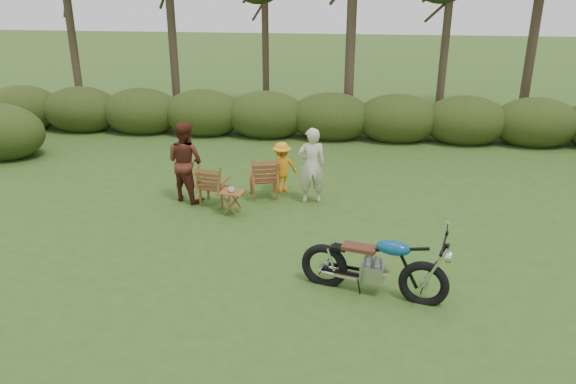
# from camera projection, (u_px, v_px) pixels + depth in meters

# --- Properties ---
(ground) EXTENTS (80.00, 80.00, 0.00)m
(ground) POSITION_uv_depth(u_px,v_px,m) (303.00, 290.00, 9.04)
(ground) COLOR #2F4A18
(ground) RESTS_ON ground
(tree_line) EXTENTS (22.52, 11.62, 8.14)m
(tree_line) POSITION_uv_depth(u_px,v_px,m) (352.00, 7.00, 16.58)
(tree_line) COLOR #352B1D
(tree_line) RESTS_ON ground
(motorcycle) EXTENTS (2.37, 1.37, 1.27)m
(motorcycle) POSITION_uv_depth(u_px,v_px,m) (371.00, 292.00, 8.96)
(motorcycle) COLOR #0D74B1
(motorcycle) RESTS_ON ground
(lawn_chair_right) EXTENTS (0.83, 0.83, 0.97)m
(lawn_chair_right) POSITION_uv_depth(u_px,v_px,m) (264.00, 196.00, 12.79)
(lawn_chair_right) COLOR brown
(lawn_chair_right) RESTS_ON ground
(lawn_chair_left) EXTENTS (0.73, 0.73, 0.92)m
(lawn_chair_left) POSITION_uv_depth(u_px,v_px,m) (215.00, 203.00, 12.40)
(lawn_chair_left) COLOR brown
(lawn_chair_left) RESTS_ON ground
(side_table) EXTENTS (0.56, 0.50, 0.51)m
(side_table) POSITION_uv_depth(u_px,v_px,m) (233.00, 203.00, 11.76)
(side_table) COLOR brown
(side_table) RESTS_ON ground
(cup) EXTENTS (0.17, 0.17, 0.11)m
(cup) POSITION_uv_depth(u_px,v_px,m) (231.00, 190.00, 11.62)
(cup) COLOR beige
(cup) RESTS_ON side_table
(adult_a) EXTENTS (0.68, 0.52, 1.69)m
(adult_a) POSITION_uv_depth(u_px,v_px,m) (311.00, 202.00, 12.50)
(adult_a) COLOR beige
(adult_a) RESTS_ON ground
(adult_b) EXTENTS (1.07, 0.98, 1.79)m
(adult_b) POSITION_uv_depth(u_px,v_px,m) (188.00, 199.00, 12.63)
(adult_b) COLOR #4F2216
(adult_b) RESTS_ON ground
(child) EXTENTS (0.89, 0.80, 1.20)m
(child) POSITION_uv_depth(u_px,v_px,m) (282.00, 192.00, 13.06)
(child) COLOR orange
(child) RESTS_ON ground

